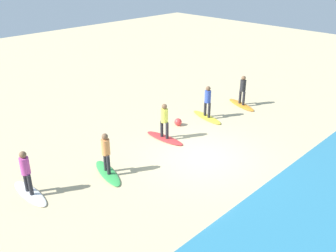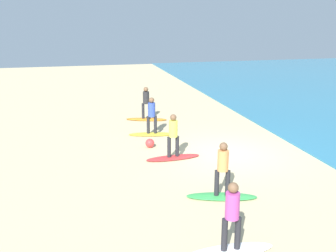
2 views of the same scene
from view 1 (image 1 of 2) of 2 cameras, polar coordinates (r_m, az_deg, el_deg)
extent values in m
plane|color=#CCB789|center=(15.61, 5.36, -4.69)|extent=(60.00, 60.00, 0.00)
ellipsoid|color=orange|center=(21.13, 11.23, 3.23)|extent=(1.18, 2.17, 0.09)
cylinder|color=#232328|center=(20.86, 11.60, 4.19)|extent=(0.14, 0.14, 0.78)
cylinder|color=#232328|center=(21.09, 11.06, 4.47)|extent=(0.14, 0.14, 0.78)
cylinder|color=#262628|center=(20.74, 11.49, 6.14)|extent=(0.32, 0.32, 0.62)
sphere|color=brown|center=(20.61, 11.59, 7.27)|extent=(0.24, 0.24, 0.24)
ellipsoid|color=yellow|center=(19.22, 6.00, 1.35)|extent=(0.96, 2.17, 0.09)
cylinder|color=#232328|center=(18.94, 6.36, 2.40)|extent=(0.14, 0.14, 0.78)
cylinder|color=#232328|center=(19.16, 5.76, 2.71)|extent=(0.14, 0.14, 0.78)
cylinder|color=#334CAD|center=(18.80, 6.15, 4.53)|extent=(0.32, 0.32, 0.62)
sphere|color=brown|center=(18.65, 6.21, 5.76)|extent=(0.24, 0.24, 0.24)
ellipsoid|color=red|center=(16.94, -0.55, -1.90)|extent=(0.70, 2.13, 0.09)
cylinder|color=#232328|center=(16.65, -0.14, -0.72)|extent=(0.14, 0.14, 0.78)
cylinder|color=#232328|center=(16.84, -0.96, -0.41)|extent=(0.14, 0.14, 0.78)
cylinder|color=#E0E04C|center=(16.46, -0.57, 1.63)|extent=(0.32, 0.32, 0.62)
sphere|color=brown|center=(16.29, -0.57, 3.02)|extent=(0.24, 0.24, 0.24)
ellipsoid|color=green|center=(14.54, -9.28, -7.15)|extent=(1.10, 2.17, 0.09)
cylinder|color=#232328|center=(14.19, -9.17, -5.97)|extent=(0.14, 0.14, 0.78)
cylinder|color=#232328|center=(14.45, -9.63, -5.39)|extent=(0.14, 0.14, 0.78)
cylinder|color=#E58C4C|center=(13.98, -9.60, -3.20)|extent=(0.32, 0.32, 0.62)
sphere|color=brown|center=(13.78, -9.73, -1.63)|extent=(0.24, 0.24, 0.24)
ellipsoid|color=white|center=(14.09, -20.50, -9.73)|extent=(0.56, 2.10, 0.09)
cylinder|color=#232328|center=(13.74, -20.48, -8.52)|extent=(0.14, 0.14, 0.78)
cylinder|color=#232328|center=(13.99, -21.06, -7.97)|extent=(0.14, 0.14, 0.78)
cylinder|color=#B74293|center=(13.51, -21.22, -5.74)|extent=(0.32, 0.32, 0.62)
sphere|color=brown|center=(13.31, -21.50, -4.15)|extent=(0.24, 0.24, 0.24)
sphere|color=#E53838|center=(18.24, 1.57, 0.62)|extent=(0.37, 0.37, 0.37)
camera|label=2|loc=(14.98, -57.46, 4.09)|focal=43.42mm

